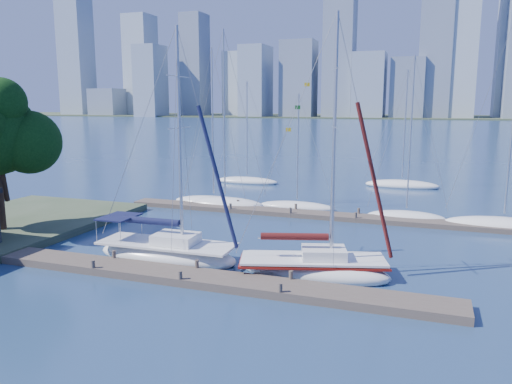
% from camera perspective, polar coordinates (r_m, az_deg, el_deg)
% --- Properties ---
extents(ground, '(700.00, 700.00, 0.00)m').
position_cam_1_polar(ground, '(25.42, -7.66, -10.03)').
color(ground, navy).
rests_on(ground, ground).
extents(near_dock, '(26.00, 2.00, 0.40)m').
position_cam_1_polar(near_dock, '(25.36, -7.67, -9.60)').
color(near_dock, '#4A4036').
rests_on(near_dock, ground).
extents(far_dock, '(30.00, 1.80, 0.36)m').
position_cam_1_polar(far_dock, '(39.21, 5.67, -2.53)').
color(far_dock, '#4A4036').
rests_on(far_dock, ground).
extents(far_shore, '(800.00, 100.00, 1.50)m').
position_cam_1_polar(far_shore, '(341.49, 17.75, 8.13)').
color(far_shore, '#38472D').
rests_on(far_shore, ground).
extents(sailboat_navy, '(8.47, 2.91, 13.27)m').
position_cam_1_polar(sailboat_navy, '(28.59, -10.18, -5.65)').
color(sailboat_navy, white).
rests_on(sailboat_navy, ground).
extents(sailboat_maroon, '(8.31, 4.72, 13.53)m').
position_cam_1_polar(sailboat_maroon, '(25.82, 6.56, -7.09)').
color(sailboat_maroon, white).
rests_on(sailboat_maroon, ground).
extents(bg_boat_0, '(7.74, 4.77, 13.63)m').
position_cam_1_polar(bg_boat_0, '(43.54, -4.83, -1.12)').
color(bg_boat_0, white).
rests_on(bg_boat_0, ground).
extents(bg_boat_1, '(7.40, 4.64, 15.03)m').
position_cam_1_polar(bg_boat_1, '(42.74, -3.54, -1.27)').
color(bg_boat_1, white).
rests_on(bg_boat_1, ground).
extents(bg_boat_2, '(6.75, 3.10, 9.78)m').
position_cam_1_polar(bg_boat_2, '(41.89, 4.72, -1.66)').
color(bg_boat_2, white).
rests_on(bg_boat_2, ground).
extents(bg_boat_4, '(5.89, 2.17, 12.45)m').
position_cam_1_polar(bg_boat_4, '(39.52, 16.79, -2.70)').
color(bg_boat_4, white).
rests_on(bg_boat_4, ground).
extents(bg_boat_5, '(8.39, 4.69, 16.26)m').
position_cam_1_polar(bg_boat_5, '(39.15, 26.46, -3.37)').
color(bg_boat_5, white).
rests_on(bg_boat_5, ground).
extents(bg_boat_6, '(7.30, 4.83, 11.41)m').
position_cam_1_polar(bg_boat_6, '(55.39, -1.02, 1.27)').
color(bg_boat_6, white).
rests_on(bg_boat_6, ground).
extents(bg_boat_7, '(7.81, 3.31, 12.47)m').
position_cam_1_polar(bg_boat_7, '(54.77, 16.34, 0.80)').
color(bg_boat_7, white).
rests_on(bg_boat_7, ground).
extents(skyline, '(503.55, 51.31, 106.69)m').
position_cam_1_polar(skyline, '(313.08, 21.08, 14.24)').
color(skyline, '#8191A7').
rests_on(skyline, ground).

